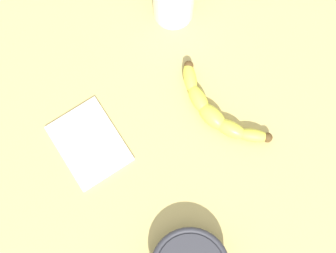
{
  "coord_description": "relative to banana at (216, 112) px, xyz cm",
  "views": [
    {
      "loc": [
        -13.04,
        18.4,
        84.01
      ],
      "look_at": [
        -2.31,
        4.01,
        5.0
      ],
      "focal_mm": 46.5,
      "sensor_mm": 36.0,
      "label": 1
    }
  ],
  "objects": [
    {
      "name": "folded_napkin",
      "position": [
        15.78,
        18.95,
        -1.41
      ],
      "size": [
        17.56,
        15.53,
        0.6
      ],
      "primitive_type": "cube",
      "rotation": [
        0.0,
        0.0,
        -0.35
      ],
      "color": "white",
      "rests_on": "wooden_tabletop"
    },
    {
      "name": "wooden_tabletop",
      "position": [
        7.9,
        3.77,
        -3.21
      ],
      "size": [
        120.0,
        120.0,
        3.0
      ],
      "primitive_type": "cube",
      "color": "tan",
      "rests_on": "ground"
    },
    {
      "name": "banana",
      "position": [
        0.0,
        0.0,
        0.0
      ],
      "size": [
        22.16,
        8.79,
        3.42
      ],
      "rotation": [
        0.0,
        0.0,
        3.01
      ],
      "color": "#E0DE43",
      "rests_on": "wooden_tabletop"
    }
  ]
}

